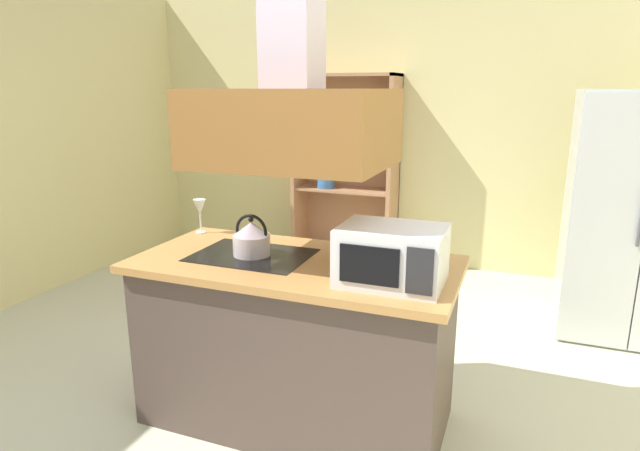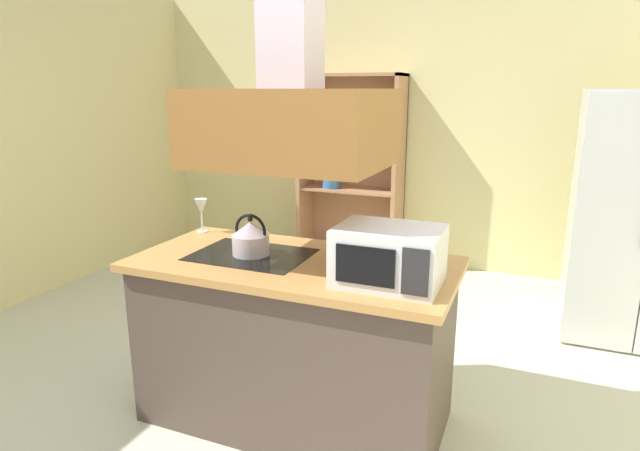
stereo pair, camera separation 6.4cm
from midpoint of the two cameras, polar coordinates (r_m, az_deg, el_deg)
The scene contains 9 objects.
ground_plane at distance 3.03m, azimuth 0.02°, elevation -20.71°, with size 7.80×7.80×0.00m, color beige.
wall_back at distance 5.39m, azimuth 12.48°, elevation 9.91°, with size 6.00×0.12×2.70m, color beige.
kitchen_island at distance 2.88m, azimuth -2.07°, elevation -12.24°, with size 1.64×0.81×0.90m.
range_hood at distance 2.57m, azimuth -2.33°, elevation 13.29°, with size 0.90×0.70×1.31m.
dish_cabinet at distance 5.43m, azimuth 3.72°, elevation 4.80°, with size 1.03×0.40×1.89m.
kettle at distance 2.79m, azimuth -6.78°, elevation -1.33°, with size 0.20×0.20×0.22m.
cutting_board at distance 2.77m, azimuth 5.86°, elevation -3.19°, with size 0.34×0.24×0.02m, color tan.
microwave at distance 2.37m, azimuth 8.15°, elevation -3.24°, with size 0.46×0.35×0.26m.
wine_glass_on_counter at distance 3.27m, azimuth -12.07°, elevation 1.88°, with size 0.08×0.08×0.21m.
Camera 2 is at (0.98, -2.28, 1.75)m, focal length 29.85 mm.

